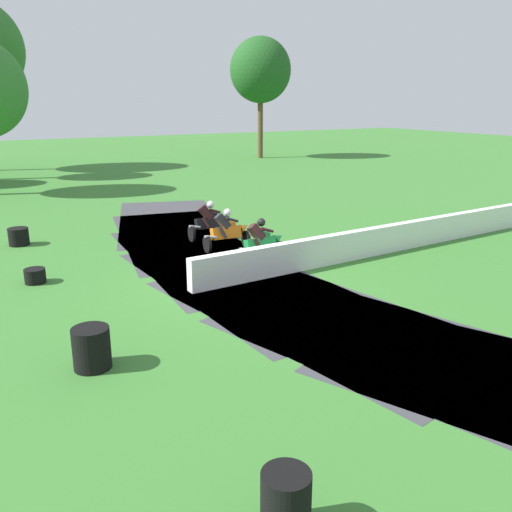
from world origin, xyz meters
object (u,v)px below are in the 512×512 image
object	(u,v)px
tire_stack_mid_b	(92,348)
traffic_cone	(368,234)
motorcycle_trailing_green	(262,242)
tire_stack_mid_a	(35,276)
motorcycle_chase_orange	(228,231)
tire_stack_near	(19,237)
tire_stack_far	(286,503)
motorcycle_lead_black	(211,221)

from	to	relation	value
tire_stack_mid_b	traffic_cone	world-z (taller)	tire_stack_mid_b
motorcycle_trailing_green	tire_stack_mid_b	xyz separation A→B (m)	(-6.20, -4.40, -0.24)
tire_stack_mid_a	motorcycle_chase_orange	bearing A→B (deg)	4.64
tire_stack_mid_a	motorcycle_trailing_green	bearing A→B (deg)	-11.70
motorcycle_chase_orange	tire_stack_near	distance (m)	7.26
tire_stack_near	tire_stack_mid_a	xyz separation A→B (m)	(-0.11, -4.52, -0.10)
motorcycle_chase_orange	motorcycle_trailing_green	distance (m)	1.85
motorcycle_trailing_green	tire_stack_near	world-z (taller)	motorcycle_trailing_green
tire_stack_near	tire_stack_mid_b	size ratio (longest dim) A/B	0.84
motorcycle_chase_orange	tire_stack_far	xyz separation A→B (m)	(-4.94, -11.41, -0.25)
motorcycle_chase_orange	tire_stack_near	bearing A→B (deg)	146.33
tire_stack_near	tire_stack_mid_a	world-z (taller)	tire_stack_near
tire_stack_far	motorcycle_lead_black	bearing A→B (deg)	68.75
tire_stack_far	traffic_cone	bearing A→B (deg)	45.69
motorcycle_chase_orange	tire_stack_mid_a	size ratio (longest dim) A/B	3.00
motorcycle_lead_black	tire_stack_mid_b	world-z (taller)	motorcycle_lead_black
motorcycle_chase_orange	tire_stack_far	distance (m)	12.44
motorcycle_lead_black	tire_stack_far	distance (m)	13.97
tire_stack_mid_a	tire_stack_mid_b	world-z (taller)	tire_stack_mid_b
tire_stack_mid_a	traffic_cone	size ratio (longest dim) A/B	1.28
motorcycle_chase_orange	tire_stack_mid_b	world-z (taller)	motorcycle_chase_orange
traffic_cone	tire_stack_mid_a	bearing A→B (deg)	175.67
tire_stack_far	tire_stack_mid_a	bearing A→B (deg)	96.31
motorcycle_lead_black	tire_stack_near	xyz separation A→B (m)	(-6.16, 2.41, -0.34)
traffic_cone	motorcycle_lead_black	bearing A→B (deg)	148.39
tire_stack_far	tire_stack_near	bearing A→B (deg)	94.06
tire_stack_mid_a	tire_stack_far	xyz separation A→B (m)	(1.21, -10.91, 0.20)
motorcycle_lead_black	tire_stack_near	size ratio (longest dim) A/B	2.51
motorcycle_trailing_green	tire_stack_mid_b	size ratio (longest dim) A/B	2.10
motorcycle_lead_black	motorcycle_trailing_green	bearing A→B (deg)	-87.63
motorcycle_lead_black	traffic_cone	bearing A→B (deg)	-31.61
motorcycle_lead_black	traffic_cone	xyz separation A→B (m)	(4.78, -2.94, -0.42)
motorcycle_trailing_green	tire_stack_near	distance (m)	8.60
motorcycle_trailing_green	tire_stack_mid_b	world-z (taller)	motorcycle_trailing_green
tire_stack_mid_a	tire_stack_mid_b	distance (m)	5.73
motorcycle_trailing_green	motorcycle_chase_orange	bearing A→B (deg)	98.37
motorcycle_chase_orange	tire_stack_mid_a	xyz separation A→B (m)	(-6.14, -0.50, -0.45)
tire_stack_far	traffic_cone	distance (m)	14.08
motorcycle_chase_orange	tire_stack_far	world-z (taller)	motorcycle_chase_orange
tire_stack_mid_a	tire_stack_near	bearing A→B (deg)	88.59
tire_stack_near	tire_stack_mid_a	size ratio (longest dim) A/B	1.20
traffic_cone	tire_stack_mid_b	bearing A→B (deg)	-155.71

